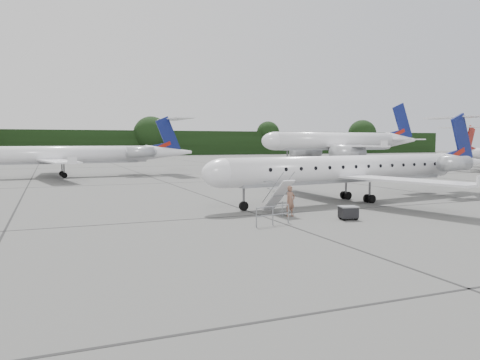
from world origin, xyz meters
name	(u,v)px	position (x,y,z in m)	size (l,w,h in m)	color
ground	(391,219)	(0.00, 0.00, 0.00)	(320.00, 320.00, 0.00)	#5A5A58
treeline	(112,143)	(0.00, 130.00, 4.00)	(260.00, 4.00, 8.00)	black
main_regional_jet	(349,156)	(2.19, 7.34, 3.39)	(26.45, 19.04, 6.78)	white
airstair	(278,196)	(-5.15, 4.15, 1.06)	(0.85, 2.26, 2.13)	white
passenger	(290,201)	(-4.97, 2.88, 0.91)	(0.66, 0.44, 1.82)	brown
safety_railing	(273,216)	(-7.19, 0.70, 0.50)	(2.20, 0.08, 1.00)	gray
baggage_cart	(348,212)	(-2.45, 0.67, 0.42)	(0.96, 0.78, 0.83)	black
bg_narrowbody	(335,132)	(34.78, 58.43, 6.26)	(34.86, 25.10, 12.51)	white
bg_regional_left	(53,146)	(-17.69, 40.60, 3.86)	(29.45, 21.20, 7.73)	white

